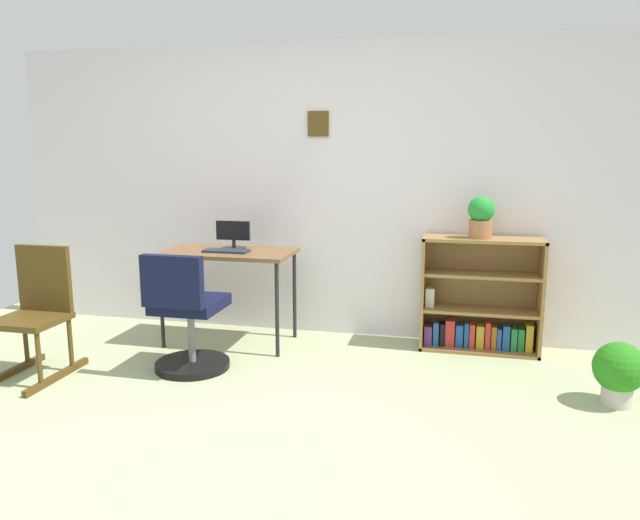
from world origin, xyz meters
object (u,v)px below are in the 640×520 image
object	(u,v)px
desk	(229,259)
monitor	(233,237)
potted_plant_on_shelf	(481,216)
keyboard	(226,251)
potted_plant_floor	(619,371)
office_chair	(187,321)
bookshelf_low	(479,302)
rocking_chair	(36,311)

from	to	relation	value
desk	monitor	distance (m)	0.18
monitor	potted_plant_on_shelf	world-z (taller)	potted_plant_on_shelf
desk	keyboard	xyz separation A→B (m)	(0.01, -0.07, 0.07)
desk	potted_plant_floor	world-z (taller)	desk
office_chair	bookshelf_low	distance (m)	2.19
rocking_chair	potted_plant_floor	world-z (taller)	rocking_chair
rocking_chair	potted_plant_on_shelf	distance (m)	3.21
keyboard	potted_plant_floor	bearing A→B (deg)	-11.06
desk	potted_plant_on_shelf	world-z (taller)	potted_plant_on_shelf
bookshelf_low	monitor	bearing A→B (deg)	-173.38
rocking_chair	bookshelf_low	world-z (taller)	rocking_chair
office_chair	potted_plant_on_shelf	distance (m)	2.26
desk	potted_plant_on_shelf	xyz separation A→B (m)	(1.90, 0.24, 0.36)
monitor	potted_plant_on_shelf	size ratio (longest dim) A/B	0.88
keyboard	potted_plant_on_shelf	size ratio (longest dim) A/B	1.12
office_chair	keyboard	bearing A→B (deg)	84.35
bookshelf_low	office_chair	bearing A→B (deg)	-154.06
potted_plant_on_shelf	desk	bearing A→B (deg)	-172.96
monitor	potted_plant_on_shelf	xyz separation A→B (m)	(1.89, 0.17, 0.19)
desk	bookshelf_low	bearing A→B (deg)	8.56
keyboard	potted_plant_floor	size ratio (longest dim) A/B	0.89
keyboard	office_chair	size ratio (longest dim) A/B	0.41
potted_plant_on_shelf	rocking_chair	bearing A→B (deg)	-158.22
keyboard	office_chair	world-z (taller)	office_chair
monitor	bookshelf_low	xyz separation A→B (m)	(1.91, 0.22, -0.47)
desk	potted_plant_floor	distance (m)	2.82
monitor	potted_plant_floor	bearing A→B (deg)	-13.87
keyboard	office_chair	distance (m)	0.72
desk	office_chair	xyz separation A→B (m)	(-0.05, -0.67, -0.32)
monitor	potted_plant_on_shelf	distance (m)	1.90
office_chair	rocking_chair	distance (m)	1.01
rocking_chair	potted_plant_floor	bearing A→B (deg)	5.14
office_chair	rocking_chair	size ratio (longest dim) A/B	0.97
rocking_chair	bookshelf_low	bearing A→B (deg)	22.55
monitor	bookshelf_low	distance (m)	1.98
potted_plant_floor	office_chair	bearing A→B (deg)	-178.50
office_chair	rocking_chair	bearing A→B (deg)	-164.83
rocking_chair	monitor	bearing A→B (deg)	43.94
keyboard	office_chair	bearing A→B (deg)	-95.65
rocking_chair	potted_plant_floor	xyz separation A→B (m)	(3.74, 0.34, -0.23)
bookshelf_low	potted_plant_on_shelf	size ratio (longest dim) A/B	2.84
desk	potted_plant_floor	bearing A→B (deg)	-12.42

